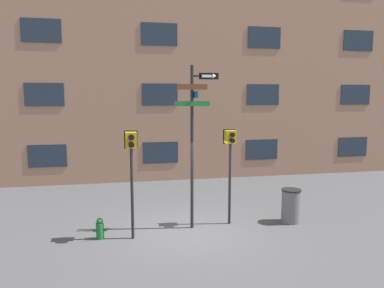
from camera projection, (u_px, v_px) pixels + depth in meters
ground_plane at (187, 231)px, 10.60m from camera, size 60.00×60.00×0.00m
building_facade at (158, 35)px, 16.37m from camera, size 24.00×0.63×12.88m
street_sign_pole at (194, 132)px, 10.53m from camera, size 1.25×1.02×4.66m
pedestrian_signal_left at (131, 155)px, 9.78m from camera, size 0.35×0.40×2.91m
pedestrian_signal_right at (230, 151)px, 10.96m from camera, size 0.36×0.40×2.84m
fire_hydrant at (100, 229)px, 10.01m from camera, size 0.37×0.21×0.58m
trash_bin at (291, 206)px, 11.31m from camera, size 0.59×0.59×1.02m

